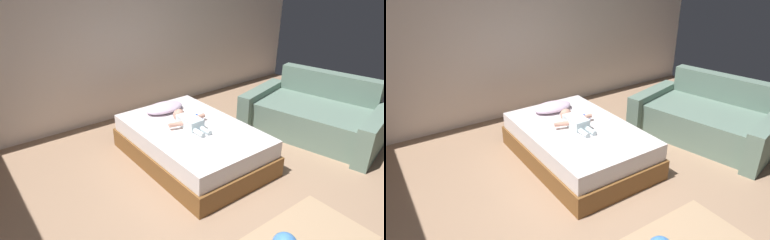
# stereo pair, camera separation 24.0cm
# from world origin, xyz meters

# --- Properties ---
(ground_plane) EXTENTS (8.00, 8.00, 0.00)m
(ground_plane) POSITION_xyz_m (0.00, 0.00, 0.00)
(ground_plane) COLOR #9F7D61
(wall_behind_bed) EXTENTS (8.00, 0.12, 2.50)m
(wall_behind_bed) POSITION_xyz_m (0.00, 3.00, 1.25)
(wall_behind_bed) COLOR beige
(wall_behind_bed) RESTS_ON ground_plane
(bed) EXTENTS (1.28, 1.94, 0.47)m
(bed) POSITION_xyz_m (0.25, 1.14, 0.23)
(bed) COLOR brown
(bed) RESTS_ON ground_plane
(pillow) EXTENTS (0.55, 0.33, 0.11)m
(pillow) POSITION_xyz_m (0.24, 1.77, 0.53)
(pillow) COLOR silver
(pillow) RESTS_ON bed
(baby) EXTENTS (0.54, 0.65, 0.16)m
(baby) POSITION_xyz_m (0.23, 1.21, 0.54)
(baby) COLOR silver
(baby) RESTS_ON bed
(toothbrush) EXTENTS (0.01, 0.16, 0.02)m
(toothbrush) POSITION_xyz_m (0.52, 1.35, 0.48)
(toothbrush) COLOR blue
(toothbrush) RESTS_ON bed
(couch) EXTENTS (1.56, 2.09, 0.84)m
(couch) POSITION_xyz_m (2.16, 0.65, 0.28)
(couch) COLOR slate
(couch) RESTS_ON ground_plane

